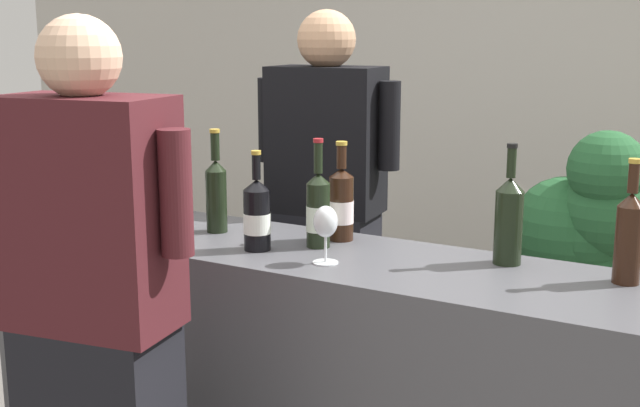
# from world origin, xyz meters

# --- Properties ---
(wall_back) EXTENTS (8.00, 0.10, 2.80)m
(wall_back) POSITION_xyz_m (0.00, 2.60, 1.40)
(wall_back) COLOR beige
(wall_back) RESTS_ON ground_plane
(counter) EXTENTS (2.26, 0.52, 0.95)m
(counter) POSITION_xyz_m (0.00, 0.00, 0.47)
(counter) COLOR #4C4C51
(counter) RESTS_ON ground_plane
(wine_bottle_0) EXTENTS (0.07, 0.07, 0.33)m
(wine_bottle_0) POSITION_xyz_m (-0.47, -0.05, 1.07)
(wine_bottle_0) COLOR black
(wine_bottle_0) RESTS_ON counter
(wine_bottle_1) EXTENTS (0.08, 0.08, 0.31)m
(wine_bottle_1) POSITION_xyz_m (-0.12, -0.08, 1.06)
(wine_bottle_1) COLOR black
(wine_bottle_1) RESTS_ON counter
(wine_bottle_2) EXTENTS (0.08, 0.08, 0.32)m
(wine_bottle_2) POSITION_xyz_m (0.05, 0.16, 1.07)
(wine_bottle_2) COLOR black
(wine_bottle_2) RESTS_ON counter
(wine_bottle_3) EXTENTS (0.07, 0.07, 0.32)m
(wine_bottle_3) POSITION_xyz_m (-0.64, 0.15, 1.07)
(wine_bottle_3) COLOR black
(wine_bottle_3) RESTS_ON counter
(wine_bottle_4) EXTENTS (0.08, 0.08, 0.34)m
(wine_bottle_4) POSITION_xyz_m (0.03, 0.04, 1.07)
(wine_bottle_4) COLOR black
(wine_bottle_4) RESTS_ON counter
(wine_bottle_5) EXTENTS (0.07, 0.07, 0.35)m
(wine_bottle_5) POSITION_xyz_m (-0.37, 0.05, 1.08)
(wine_bottle_5) COLOR black
(wine_bottle_5) RESTS_ON counter
(wine_bottle_6) EXTENTS (0.07, 0.07, 0.34)m
(wine_bottle_6) POSITION_xyz_m (0.93, 0.13, 1.08)
(wine_bottle_6) COLOR black
(wine_bottle_6) RESTS_ON counter
(wine_bottle_7) EXTENTS (0.08, 0.08, 0.35)m
(wine_bottle_7) POSITION_xyz_m (0.60, 0.15, 1.08)
(wine_bottle_7) COLOR black
(wine_bottle_7) RESTS_ON counter
(wine_glass) EXTENTS (0.08, 0.08, 0.17)m
(wine_glass) POSITION_xyz_m (0.14, -0.11, 1.07)
(wine_glass) COLOR silver
(wine_glass) RESTS_ON counter
(ice_bucket) EXTENTS (0.20, 0.20, 0.24)m
(ice_bucket) POSITION_xyz_m (-0.80, -0.01, 1.07)
(ice_bucket) COLOR silver
(ice_bucket) RESTS_ON counter
(person_server) EXTENTS (0.57, 0.28, 1.69)m
(person_server) POSITION_xyz_m (-0.25, 0.59, 0.83)
(person_server) COLOR black
(person_server) RESTS_ON ground_plane
(person_guest) EXTENTS (0.58, 0.31, 1.65)m
(person_guest) POSITION_xyz_m (-0.24, -0.65, 0.81)
(person_guest) COLOR black
(person_guest) RESTS_ON ground_plane
(potted_shrub) EXTENTS (0.59, 0.55, 1.23)m
(potted_shrub) POSITION_xyz_m (0.55, 1.38, 0.71)
(potted_shrub) COLOR brown
(potted_shrub) RESTS_ON ground_plane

